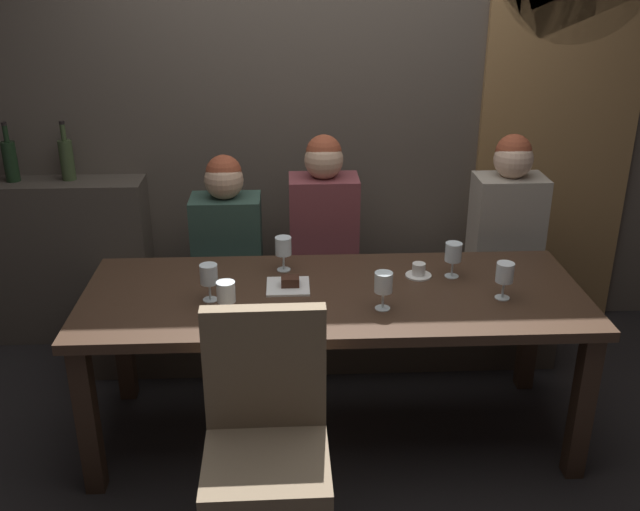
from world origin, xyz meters
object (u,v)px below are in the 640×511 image
at_px(wine_glass_near_right, 505,274).
at_px(wine_glass_far_left, 453,253).
at_px(dining_table, 334,309).
at_px(diner_bearded, 324,216).
at_px(chair_near_side, 266,428).
at_px(wine_glass_center_back, 383,284).
at_px(wine_bottle_dark_red, 10,160).
at_px(espresso_cup, 419,271).
at_px(wine_glass_end_left, 226,293).
at_px(banquette_bench, 325,320).
at_px(wine_glass_end_right, 209,276).
at_px(dessert_plate, 289,284).
at_px(wine_bottle_pale_label, 67,158).
at_px(diner_far_end, 507,215).
at_px(diner_redhead, 226,227).
at_px(wine_glass_near_left, 283,247).

xyz_separation_m(wine_glass_near_right, wine_glass_far_left, (-0.17, 0.23, 0.00)).
relative_size(dining_table, diner_bearded, 2.70).
distance_m(chair_near_side, wine_glass_center_back, 0.79).
distance_m(wine_glass_near_right, wine_glass_center_back, 0.53).
height_order(wine_bottle_dark_red, espresso_cup, wine_bottle_dark_red).
relative_size(wine_glass_end_left, wine_glass_far_left, 1.00).
xyz_separation_m(banquette_bench, wine_glass_center_back, (0.19, -0.87, 0.62)).
bearing_deg(wine_glass_end_right, espresso_cup, 12.19).
bearing_deg(dessert_plate, banquette_bench, 73.04).
bearing_deg(diner_bearded, dessert_plate, -105.83).
bearing_deg(wine_glass_far_left, wine_bottle_pale_label, 154.63).
distance_m(chair_near_side, wine_glass_end_left, 0.60).
xyz_separation_m(wine_glass_end_left, wine_glass_center_back, (0.64, 0.06, -0.00)).
bearing_deg(espresso_cup, wine_glass_far_left, -3.45).
relative_size(wine_bottle_pale_label, wine_glass_end_left, 1.99).
bearing_deg(wine_bottle_pale_label, wine_bottle_dark_red, -177.40).
bearing_deg(wine_glass_near_right, chair_near_side, -148.22).
height_order(wine_glass_near_right, dessert_plate, wine_glass_near_right).
bearing_deg(wine_glass_near_right, wine_glass_end_left, -173.44).
height_order(dining_table, wine_glass_far_left, wine_glass_far_left).
distance_m(banquette_bench, dessert_plate, 0.86).
distance_m(dining_table, wine_glass_end_right, 0.57).
distance_m(diner_bearded, diner_far_end, 0.97).
bearing_deg(dining_table, diner_bearded, 90.63).
xyz_separation_m(diner_bearded, wine_glass_end_left, (-0.44, -0.95, 0.02)).
height_order(banquette_bench, diner_redhead, diner_redhead).
xyz_separation_m(wine_glass_end_right, wine_glass_near_left, (0.31, 0.30, 0.00)).
bearing_deg(wine_glass_end_left, wine_glass_end_right, 115.98).
xyz_separation_m(banquette_bench, wine_glass_near_right, (0.72, -0.80, 0.62)).
xyz_separation_m(wine_glass_near_right, wine_glass_near_left, (-0.94, 0.34, 0.00)).
bearing_deg(wine_glass_center_back, wine_glass_near_right, 8.05).
distance_m(diner_bearded, dessert_plate, 0.70).
relative_size(dining_table, wine_glass_center_back, 13.41).
height_order(chair_near_side, wine_bottle_pale_label, wine_bottle_pale_label).
height_order(chair_near_side, diner_far_end, diner_far_end).
height_order(diner_redhead, wine_glass_far_left, diner_redhead).
relative_size(chair_near_side, wine_glass_near_right, 5.98).
xyz_separation_m(banquette_bench, dessert_plate, (-0.20, -0.65, 0.53)).
bearing_deg(wine_glass_near_left, espresso_cup, -9.15).
relative_size(wine_glass_near_left, espresso_cup, 1.37).
bearing_deg(wine_glass_far_left, espresso_cup, 176.55).
distance_m(banquette_bench, wine_glass_near_right, 1.24).
height_order(wine_glass_far_left, wine_glass_center_back, same).
distance_m(wine_glass_end_left, dessert_plate, 0.39).
xyz_separation_m(wine_glass_near_right, wine_glass_end_right, (-1.25, 0.04, -0.00)).
xyz_separation_m(wine_glass_near_right, dessert_plate, (-0.92, 0.15, -0.10)).
bearing_deg(wine_bottle_pale_label, espresso_cup, -26.98).
relative_size(diner_redhead, espresso_cup, 6.05).
xyz_separation_m(banquette_bench, wine_glass_near_left, (-0.22, -0.46, 0.63)).
relative_size(diner_redhead, wine_glass_near_right, 4.42).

